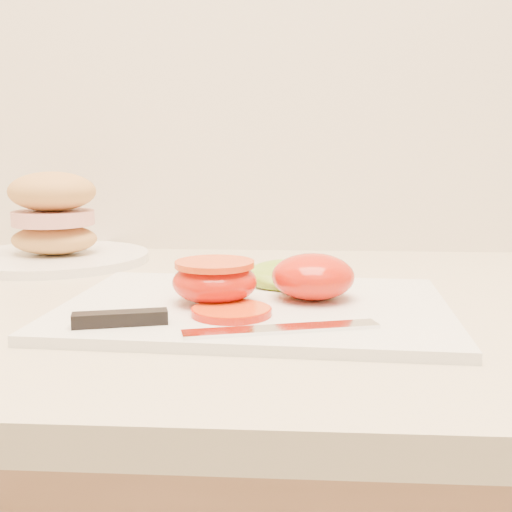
{
  "coord_description": "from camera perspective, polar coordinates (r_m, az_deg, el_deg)",
  "views": [
    {
      "loc": [
        -0.44,
        1.0,
        1.09
      ],
      "look_at": [
        -0.47,
        1.62,
        0.99
      ],
      "focal_mm": 45.0,
      "sensor_mm": 36.0,
      "label": 1
    }
  ],
  "objects": [
    {
      "name": "knife",
      "position": [
        0.55,
        -6.55,
        -5.89
      ],
      "size": [
        0.26,
        0.06,
        0.01
      ],
      "rotation": [
        0.0,
        0.0,
        0.27
      ],
      "color": "silver",
      "rests_on": "cutting_board"
    },
    {
      "name": "tomato_slice_0",
      "position": [
        0.59,
        -2.2,
        -4.93
      ],
      "size": [
        0.07,
        0.07,
        0.01
      ],
      "primitive_type": "cylinder",
      "color": "#F1551C",
      "rests_on": "cutting_board"
    },
    {
      "name": "lettuce_leaf_0",
      "position": [
        0.71,
        3.25,
        -1.75
      ],
      "size": [
        0.11,
        0.08,
        0.02
      ],
      "primitive_type": "ellipsoid",
      "rotation": [
        0.0,
        0.0,
        0.05
      ],
      "color": "#91BC31",
      "rests_on": "cutting_board"
    },
    {
      "name": "cutting_board",
      "position": [
        0.63,
        -0.06,
        -4.63
      ],
      "size": [
        0.39,
        0.29,
        0.01
      ],
      "primitive_type": "cube",
      "rotation": [
        0.0,
        0.0,
        -0.06
      ],
      "color": "silver",
      "rests_on": "counter"
    },
    {
      "name": "tomato_half_cut",
      "position": [
        0.63,
        -3.69,
        -2.15
      ],
      "size": [
        0.08,
        0.08,
        0.04
      ],
      "color": "red",
      "rests_on": "cutting_board"
    },
    {
      "name": "sandwich_plate",
      "position": [
        0.94,
        -17.52,
        2.26
      ],
      "size": [
        0.26,
        0.26,
        0.13
      ],
      "rotation": [
        0.0,
        0.0,
        -0.12
      ],
      "color": "white",
      "rests_on": "counter"
    },
    {
      "name": "tomato_half_dome",
      "position": [
        0.65,
        5.09,
        -1.81
      ],
      "size": [
        0.08,
        0.08,
        0.05
      ],
      "primitive_type": "ellipsoid",
      "color": "red",
      "rests_on": "cutting_board"
    }
  ]
}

